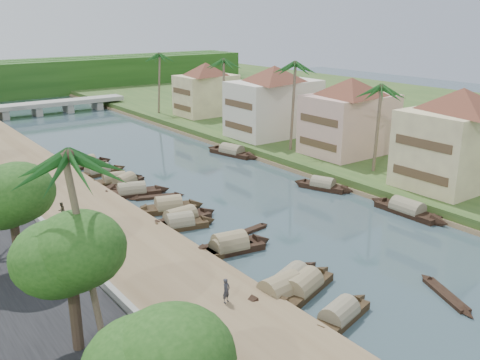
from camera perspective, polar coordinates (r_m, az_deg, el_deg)
ground at (r=49.01m, az=7.41°, el=-5.12°), size 220.00×220.00×0.00m
left_bank at (r=57.69m, az=-18.66°, el=-2.00°), size 10.00×180.00×0.80m
right_bank at (r=75.11m, az=7.48°, el=3.32°), size 16.00×180.00×1.20m
retaining_wall at (r=56.40m, az=-22.78°, el=-1.88°), size 0.40×180.00×1.10m
far_right_fill at (r=103.73m, az=22.56°, el=6.01°), size 60.00×220.00×1.15m
treeline at (r=136.96m, az=-23.09°, el=9.86°), size 120.00×14.00×8.00m
bridge at (r=110.44m, az=-19.39°, el=7.58°), size 28.00×4.00×2.40m
building_near at (r=60.35m, az=22.25°, el=4.36°), size 14.85×14.85×10.20m
building_mid at (r=70.58m, az=11.62°, el=6.81°), size 14.11×14.11×9.70m
building_far at (r=79.81m, az=3.64°, el=8.50°), size 15.59×15.59×10.20m
building_distant at (r=96.45m, az=-3.63°, el=9.73°), size 12.62×12.62×9.20m
sampan_0 at (r=35.21m, az=10.52°, el=-14.10°), size 7.56×3.30×1.99m
sampan_1 at (r=37.41m, az=4.37°, el=-11.80°), size 8.24×2.49×2.39m
sampan_2 at (r=38.05m, az=6.67°, el=-11.35°), size 8.44×4.22×2.20m
sampan_3 at (r=38.59m, az=5.41°, el=-10.87°), size 8.50×4.49×2.26m
sampan_4 at (r=43.66m, az=-1.60°, el=-7.30°), size 6.70×1.84×1.93m
sampan_5 at (r=43.95m, az=-1.08°, el=-7.10°), size 7.95×3.19×2.45m
sampan_6 at (r=48.77m, az=-6.43°, el=-4.68°), size 7.17×3.23×2.11m
sampan_7 at (r=49.93m, az=-6.34°, el=-4.14°), size 8.23×2.16×2.17m
sampan_8 at (r=53.03m, az=-7.63°, el=-2.88°), size 7.53×3.75×2.27m
sampan_9 at (r=58.13m, az=-11.46°, el=-1.26°), size 8.57×3.95×2.15m
sampan_10 at (r=62.38m, az=-13.24°, el=-0.09°), size 7.50×2.90×2.05m
sampan_11 at (r=61.38m, az=-12.18°, el=-0.30°), size 6.96×4.82×2.07m
sampan_12 at (r=66.41m, az=-14.94°, el=0.84°), size 8.08×2.46×1.93m
sampan_13 at (r=70.26m, az=-16.28°, el=1.63°), size 8.15×2.86×2.19m
sampan_14 at (r=54.25m, az=17.41°, el=-3.08°), size 1.95×9.18×2.22m
sampan_15 at (r=59.81m, az=8.84°, el=-0.59°), size 4.10×7.31×1.99m
sampan_16 at (r=73.44m, az=-0.86°, el=3.00°), size 3.84×9.49×2.27m
canoe_0 at (r=40.15m, az=21.08°, el=-11.38°), size 3.32×6.12×0.84m
canoe_1 at (r=47.88m, az=1.17°, el=-5.40°), size 4.47×1.26×0.71m
canoe_2 at (r=57.02m, az=-8.90°, el=-1.81°), size 5.94×2.94×0.88m
palm_1 at (r=61.89m, az=14.71°, el=9.40°), size 3.20×3.20×11.23m
palm_2 at (r=70.13m, az=5.71°, el=12.04°), size 3.20×3.20×12.88m
palm_3 at (r=84.28m, az=-1.77°, el=12.50°), size 3.20×3.20×12.12m
palm_4 at (r=26.92m, az=-16.39°, el=2.31°), size 3.20×3.20×12.36m
palm_7 at (r=98.63m, az=-8.86°, el=12.96°), size 3.20×3.20×12.01m
tree_1 at (r=28.73m, az=-17.76°, el=-7.61°), size 4.85×4.85×7.58m
tree_2 at (r=39.18m, az=-23.29°, el=-1.64°), size 4.98×4.98×7.55m
tree_6 at (r=83.32m, az=6.21°, el=8.51°), size 4.88×4.88×6.83m
person_near at (r=34.97m, az=-1.47°, el=-11.71°), size 0.71×0.58×1.66m
person_far at (r=51.24m, az=-18.50°, el=-3.06°), size 0.88×0.80×1.46m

